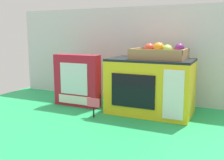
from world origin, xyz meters
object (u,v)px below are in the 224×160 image
at_px(food_groups_crate, 160,54).
at_px(price_sign, 93,105).
at_px(toy_microwave, 150,86).
at_px(cookie_set_box, 77,80).

height_order(food_groups_crate, price_sign, food_groups_crate).
bearing_deg(food_groups_crate, toy_microwave, -160.11).
distance_m(toy_microwave, cookie_set_box, 0.43).
bearing_deg(cookie_set_box, price_sign, -39.50).
relative_size(toy_microwave, cookie_set_box, 1.45).
xyz_separation_m(toy_microwave, price_sign, (-0.24, -0.20, -0.08)).
bearing_deg(toy_microwave, cookie_set_box, -174.91).
xyz_separation_m(food_groups_crate, price_sign, (-0.28, -0.21, -0.25)).
relative_size(food_groups_crate, price_sign, 2.71).
distance_m(toy_microwave, price_sign, 0.32).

